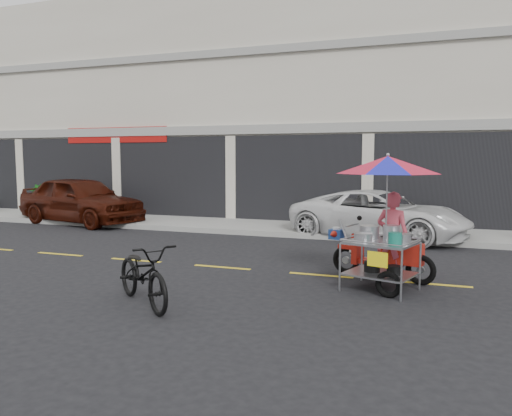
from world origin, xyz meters
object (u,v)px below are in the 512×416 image
(maroon_sedan, at_px, (81,200))
(food_vendor_rig, at_px, (387,203))
(white_pickup, at_px, (379,215))
(near_bicycle, at_px, (143,274))

(maroon_sedan, distance_m, food_vendor_rig, 11.43)
(maroon_sedan, xyz_separation_m, food_vendor_rig, (10.28, -4.95, 0.63))
(maroon_sedan, relative_size, food_vendor_rig, 2.06)
(white_pickup, bearing_deg, food_vendor_rig, -159.27)
(food_vendor_rig, bearing_deg, white_pickup, 113.99)
(near_bicycle, distance_m, food_vendor_rig, 4.12)
(near_bicycle, bearing_deg, food_vendor_rig, -17.40)
(maroon_sedan, bearing_deg, near_bicycle, -123.59)
(maroon_sedan, relative_size, white_pickup, 0.99)
(maroon_sedan, relative_size, near_bicycle, 2.57)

